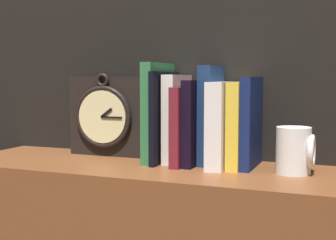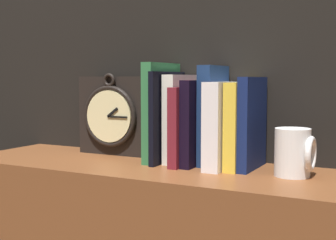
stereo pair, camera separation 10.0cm
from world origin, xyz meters
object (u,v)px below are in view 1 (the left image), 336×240
book_slot5_navy (211,115)px  book_slot7_yellow (240,125)px  clock (109,116)px  book_slot4_black (197,122)px  book_slot3_maroon (186,125)px  book_slot6_white (223,124)px  mug (295,151)px  book_slot0_green (158,112)px  book_slot2_white (177,118)px  book_slot1_black (165,117)px  book_slot8_navy (251,122)px

book_slot5_navy → book_slot7_yellow: 0.07m
clock → book_slot4_black: (0.24, -0.04, -0.00)m
book_slot3_maroon → book_slot6_white: 0.08m
book_slot5_navy → book_slot6_white: bearing=-33.7°
book_slot6_white → mug: size_ratio=1.95×
book_slot0_green → book_slot2_white: book_slot0_green is taller
clock → book_slot2_white: (0.19, -0.03, 0.00)m
book_slot5_navy → mug: (0.19, -0.05, -0.06)m
book_slot2_white → book_slot7_yellow: bearing=-3.6°
clock → book_slot1_black: (0.17, -0.04, 0.00)m
clock → book_slot0_green: 0.15m
book_slot7_yellow → book_slot4_black: bearing=-178.8°
book_slot6_white → book_slot2_white: bearing=171.2°
book_slot0_green → book_slot6_white: 0.16m
book_slot1_black → book_slot2_white: book_slot1_black is taller
book_slot7_yellow → book_slot2_white: bearing=176.4°
clock → book_slot5_navy: bearing=-4.6°
book_slot0_green → book_slot3_maroon: 0.08m
clock → book_slot7_yellow: size_ratio=1.12×
book_slot5_navy → mug: bearing=-14.6°
book_slot7_yellow → mug: book_slot7_yellow is taller
book_slot6_white → book_slot7_yellow: size_ratio=1.01×
book_slot8_navy → book_slot2_white: bearing=178.0°
book_slot0_green → book_slot7_yellow: size_ratio=1.24×
book_slot0_green → book_slot7_yellow: book_slot0_green is taller
book_slot1_black → book_slot4_black: bearing=2.6°
clock → book_slot8_navy: 0.36m
book_slot8_navy → book_slot5_navy: bearing=173.2°
book_slot1_black → book_slot2_white: 0.03m
book_slot3_maroon → book_slot7_yellow: (0.12, 0.01, 0.01)m
book_slot5_navy → book_slot6_white: (0.03, -0.02, -0.02)m
mug → book_slot3_maroon: bearing=173.5°
book_slot5_navy → mug: book_slot5_navy is taller
clock → book_slot6_white: clock is taller
book_slot3_maroon → book_slot8_navy: bearing=4.4°
book_slot3_maroon → book_slot6_white: book_slot6_white is taller
book_slot3_maroon → mug: 0.25m
clock → book_slot2_white: clock is taller
mug → book_slot1_black: bearing=174.2°
clock → book_slot6_white: bearing=-8.3°
book_slot3_maroon → book_slot2_white: bearing=149.0°
book_slot7_yellow → book_slot8_navy: 0.03m
book_slot2_white → book_slot5_navy: 0.08m
book_slot1_black → mug: book_slot1_black is taller
book_slot7_yellow → book_slot8_navy: (0.02, 0.00, 0.01)m
book_slot3_maroon → book_slot7_yellow: size_ratio=0.94×
book_slot5_navy → book_slot8_navy: size_ratio=1.13×
clock → book_slot5_navy: book_slot5_navy is taller
book_slot6_white → clock: bearing=171.7°
book_slot3_maroon → book_slot6_white: size_ratio=0.94×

